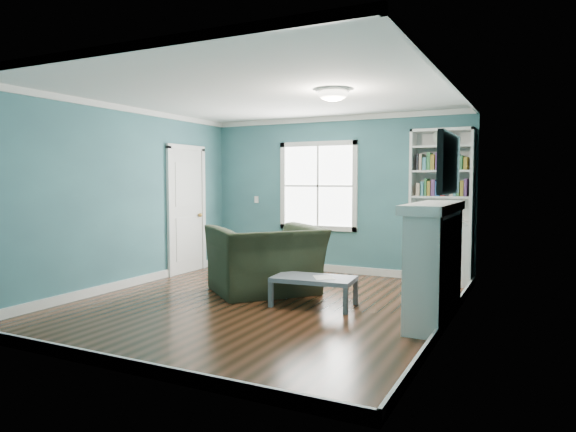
% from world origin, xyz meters
% --- Properties ---
extents(floor, '(5.00, 5.00, 0.00)m').
position_xyz_m(floor, '(0.00, 0.00, 0.00)').
color(floor, black).
rests_on(floor, ground).
extents(room_walls, '(5.00, 5.00, 5.00)m').
position_xyz_m(room_walls, '(0.00, 0.00, 1.58)').
color(room_walls, '#345C67').
rests_on(room_walls, ground).
extents(trim, '(4.50, 5.00, 2.60)m').
position_xyz_m(trim, '(0.00, 0.00, 1.24)').
color(trim, white).
rests_on(trim, ground).
extents(window, '(1.40, 0.06, 1.50)m').
position_xyz_m(window, '(-0.30, 2.49, 1.45)').
color(window, white).
rests_on(window, room_walls).
extents(bookshelf, '(0.90, 0.35, 2.31)m').
position_xyz_m(bookshelf, '(1.77, 2.30, 0.92)').
color(bookshelf, silver).
rests_on(bookshelf, ground).
extents(fireplace, '(0.44, 1.58, 1.30)m').
position_xyz_m(fireplace, '(2.08, 0.20, 0.64)').
color(fireplace, black).
rests_on(fireplace, ground).
extents(tv, '(0.06, 1.10, 0.65)m').
position_xyz_m(tv, '(2.20, 0.20, 1.72)').
color(tv, black).
rests_on(tv, fireplace).
extents(door, '(0.12, 0.98, 2.17)m').
position_xyz_m(door, '(-2.22, 1.40, 1.07)').
color(door, silver).
rests_on(door, ground).
extents(ceiling_fixture, '(0.38, 0.38, 0.15)m').
position_xyz_m(ceiling_fixture, '(0.90, 0.10, 2.55)').
color(ceiling_fixture, white).
rests_on(ceiling_fixture, room_walls).
extents(light_switch, '(0.08, 0.01, 0.12)m').
position_xyz_m(light_switch, '(-1.50, 2.48, 1.20)').
color(light_switch, white).
rests_on(light_switch, room_walls).
extents(recliner, '(1.61, 1.66, 1.23)m').
position_xyz_m(recliner, '(-0.27, 0.59, 0.61)').
color(recliner, black).
rests_on(recliner, ground).
extents(coffee_table, '(1.04, 0.63, 0.36)m').
position_xyz_m(coffee_table, '(0.62, 0.21, 0.31)').
color(coffee_table, '#4E575E').
rests_on(coffee_table, ground).
extents(paper_sheet, '(0.35, 0.37, 0.00)m').
position_xyz_m(paper_sheet, '(0.75, 0.21, 0.36)').
color(paper_sheet, white).
rests_on(paper_sheet, coffee_table).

